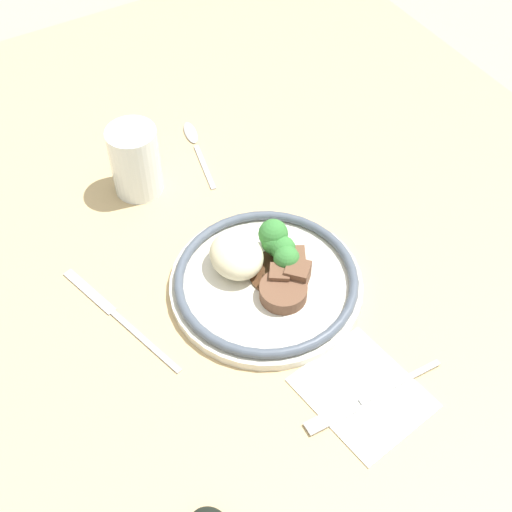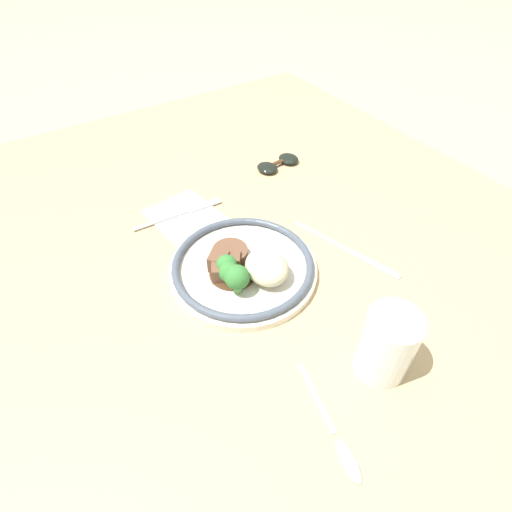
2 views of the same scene
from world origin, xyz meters
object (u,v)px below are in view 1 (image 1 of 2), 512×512
Objects in this scene: knife at (116,315)px; juice_glass at (136,163)px; fork at (362,402)px; spoon at (194,141)px; plate at (266,276)px.

juice_glass is at bearing -47.87° from knife.
fork is 0.86× the size of knife.
plate is at bearing -176.96° from spoon.
knife is 0.33m from spoon.
knife is (0.05, 0.18, -0.02)m from plate.
spoon is at bearing -92.84° from fork.
juice_glass reaches higher than plate.
knife is 1.36× the size of spoon.
plate is 2.36× the size of juice_glass.
juice_glass reaches higher than fork.
juice_glass is 0.44m from fork.
juice_glass is (0.24, 0.06, 0.03)m from plate.
knife is (0.25, 0.19, -0.00)m from fork.
spoon is (0.48, -0.04, -0.00)m from fork.
spoon is (0.05, -0.11, -0.05)m from juice_glass.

